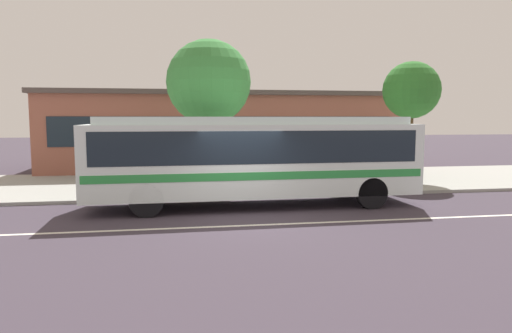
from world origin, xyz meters
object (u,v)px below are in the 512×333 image
at_px(pedestrian_walking_along_curb, 173,165).
at_px(bus_stop_sign, 353,148).
at_px(pedestrian_waiting_near_sign, 274,165).
at_px(street_tree_mid_block, 411,91).
at_px(transit_bus, 254,155).
at_px(street_tree_near_stop, 209,83).
at_px(pedestrian_standing_by_tree, 344,162).

relative_size(pedestrian_walking_along_curb, bus_stop_sign, 0.64).
distance_m(pedestrian_waiting_near_sign, street_tree_mid_block, 7.42).
height_order(transit_bus, pedestrian_walking_along_curb, transit_bus).
bearing_deg(street_tree_mid_block, pedestrian_waiting_near_sign, -165.03).
relative_size(transit_bus, street_tree_near_stop, 1.83).
height_order(pedestrian_walking_along_curb, pedestrian_standing_by_tree, pedestrian_standing_by_tree).
bearing_deg(street_tree_near_stop, street_tree_mid_block, 5.43).
bearing_deg(transit_bus, street_tree_mid_block, 29.91).
height_order(pedestrian_waiting_near_sign, street_tree_mid_block, street_tree_mid_block).
bearing_deg(pedestrian_waiting_near_sign, bus_stop_sign, -15.44).
distance_m(transit_bus, street_tree_near_stop, 4.59).
bearing_deg(bus_stop_sign, street_tree_near_stop, 162.35).
distance_m(pedestrian_walking_along_curb, street_tree_mid_block, 10.89).
bearing_deg(transit_bus, pedestrian_standing_by_tree, 33.46).
xyz_separation_m(transit_bus, pedestrian_standing_by_tree, (4.06, 2.69, -0.57)).
bearing_deg(pedestrian_waiting_near_sign, street_tree_near_stop, 159.83).
height_order(transit_bus, pedestrian_standing_by_tree, transit_bus).
distance_m(transit_bus, pedestrian_waiting_near_sign, 3.08).
bearing_deg(street_tree_near_stop, pedestrian_walking_along_curb, -176.17).
bearing_deg(transit_bus, bus_stop_sign, 25.28).
distance_m(pedestrian_walking_along_curb, pedestrian_standing_by_tree, 6.75).
relative_size(pedestrian_walking_along_curb, pedestrian_standing_by_tree, 0.94).
bearing_deg(bus_stop_sign, transit_bus, -154.72).
relative_size(transit_bus, pedestrian_standing_by_tree, 6.21).
xyz_separation_m(pedestrian_walking_along_curb, bus_stop_sign, (6.75, -1.59, 0.68)).
xyz_separation_m(transit_bus, bus_stop_sign, (4.12, 1.94, 0.04)).
height_order(pedestrian_waiting_near_sign, pedestrian_walking_along_curb, pedestrian_walking_along_curb).
distance_m(transit_bus, pedestrian_standing_by_tree, 4.90).
distance_m(street_tree_near_stop, street_tree_mid_block, 9.03).
relative_size(pedestrian_waiting_near_sign, street_tree_mid_block, 0.30).
xyz_separation_m(pedestrian_walking_along_curb, street_tree_near_stop, (1.44, 0.10, 3.18)).
bearing_deg(street_tree_near_stop, pedestrian_standing_by_tree, -10.21).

